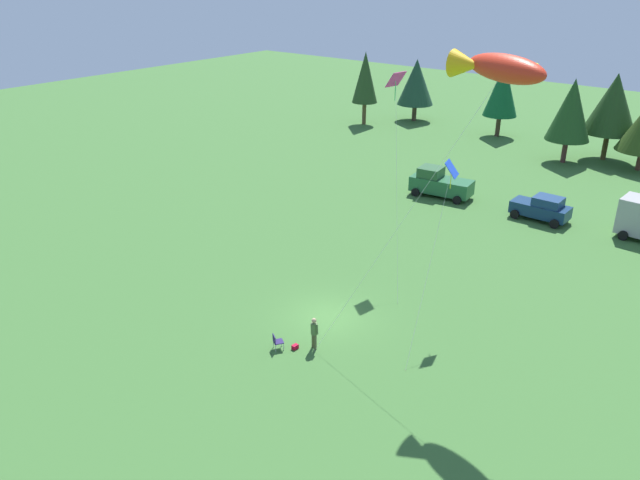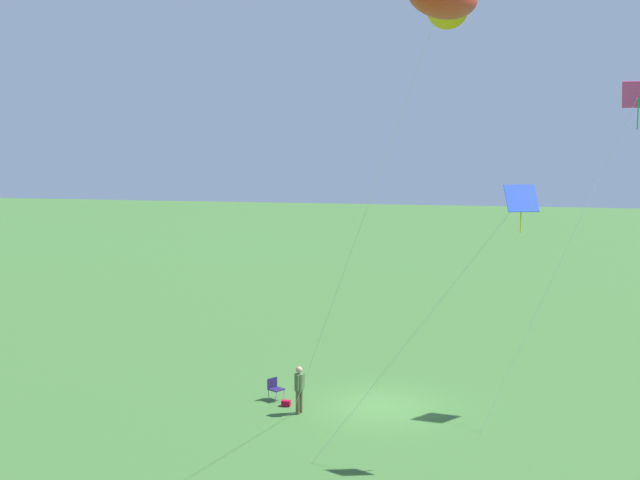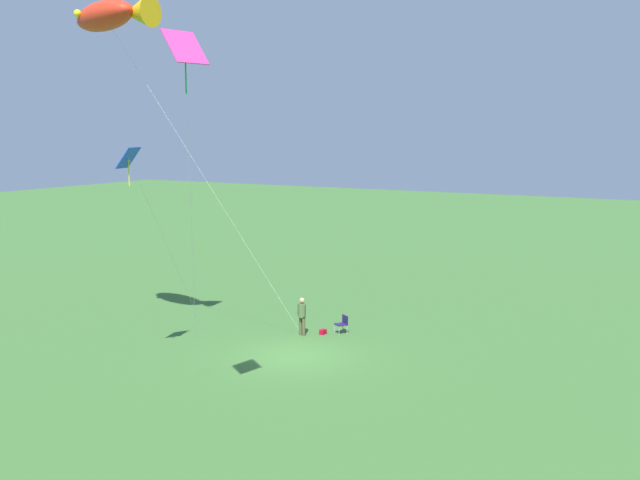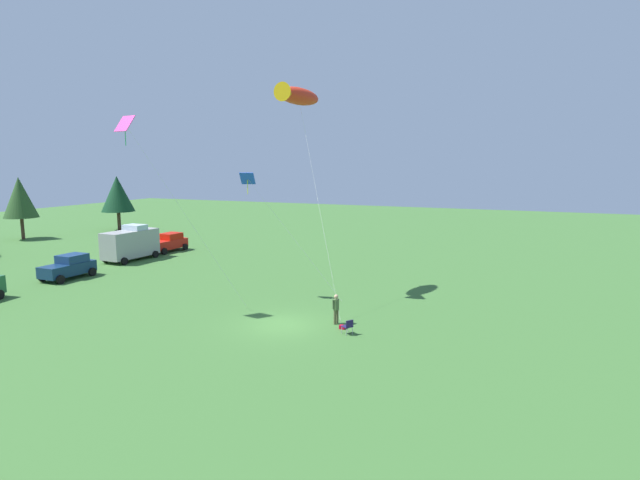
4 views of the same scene
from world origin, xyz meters
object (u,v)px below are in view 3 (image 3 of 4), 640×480
(kite_diamond_blue, at_px, (131,164))
(kite_diamond_rainbow, at_px, (185,58))
(backpack_on_grass, at_px, (323,332))
(person_kite_flyer, at_px, (302,313))
(kite_large_fish, at_px, (112,15))
(folding_chair, at_px, (343,323))

(kite_diamond_blue, xyz_separation_m, kite_diamond_rainbow, (-6.21, 4.30, 3.19))
(backpack_on_grass, bearing_deg, kite_diamond_rainbow, 101.45)
(person_kite_flyer, xyz_separation_m, kite_large_fish, (5.72, 5.19, 12.70))
(folding_chair, bearing_deg, backpack_on_grass, -16.53)
(kite_large_fish, distance_m, kite_diamond_blue, 6.74)
(person_kite_flyer, bearing_deg, kite_large_fish, -28.62)
(kite_diamond_rainbow, bearing_deg, person_kite_flyer, -74.61)
(backpack_on_grass, relative_size, kite_diamond_rainbow, 0.03)
(person_kite_flyer, height_order, folding_chair, person_kite_flyer)
(person_kite_flyer, distance_m, kite_diamond_rainbow, 15.73)
(kite_large_fish, height_order, kite_diamond_rainbow, kite_large_fish)
(kite_large_fish, bearing_deg, kite_diamond_blue, 141.78)
(backpack_on_grass, xyz_separation_m, kite_diamond_rainbow, (-2.48, 12.27, 11.01))
(kite_diamond_rainbow, bearing_deg, backpack_on_grass, -78.55)
(kite_diamond_blue, bearing_deg, kite_diamond_rainbow, 145.29)
(kite_large_fish, distance_m, kite_diamond_rainbow, 11.31)
(person_kite_flyer, distance_m, backpack_on_grass, 1.33)
(person_kite_flyer, distance_m, kite_diamond_blue, 10.51)
(folding_chair, relative_size, kite_diamond_rainbow, 0.07)
(person_kite_flyer, relative_size, folding_chair, 2.12)
(kite_large_fish, bearing_deg, folding_chair, -138.00)
(folding_chair, xyz_separation_m, kite_large_fish, (7.14, 6.43, 13.24))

